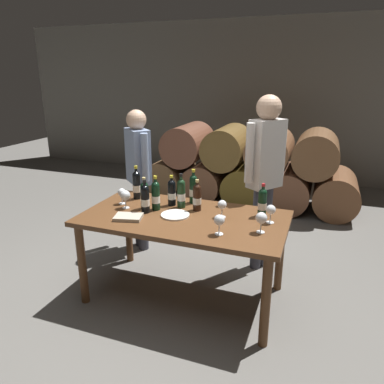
{
  "coord_description": "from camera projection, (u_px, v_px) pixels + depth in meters",
  "views": [
    {
      "loc": [
        1.04,
        -2.62,
        1.9
      ],
      "look_at": [
        0.0,
        0.2,
        0.91
      ],
      "focal_mm": 34.05,
      "sensor_mm": 36.0,
      "label": 1
    }
  ],
  "objects": [
    {
      "name": "serving_plate",
      "position": [
        175.0,
        215.0,
        3.04
      ],
      "size": [
        0.24,
        0.24,
        0.01
      ],
      "primitive_type": "cylinder",
      "color": "white",
      "rests_on": "dining_table"
    },
    {
      "name": "wine_bottle_5",
      "position": [
        156.0,
        195.0,
        3.14
      ],
      "size": [
        0.07,
        0.07,
        0.3
      ],
      "color": "black",
      "rests_on": "dining_table"
    },
    {
      "name": "taster_seated_left",
      "position": [
        139.0,
        169.0,
        3.89
      ],
      "size": [
        0.39,
        0.36,
        1.54
      ],
      "color": "#383842",
      "rests_on": "ground_plane"
    },
    {
      "name": "wine_glass_2",
      "position": [
        122.0,
        193.0,
        3.28
      ],
      "size": [
        0.07,
        0.07,
        0.15
      ],
      "color": "white",
      "rests_on": "dining_table"
    },
    {
      "name": "wine_bottle_1",
      "position": [
        197.0,
        197.0,
        3.12
      ],
      "size": [
        0.07,
        0.07,
        0.28
      ],
      "color": "black",
      "rests_on": "dining_table"
    },
    {
      "name": "cellar_back_wall",
      "position": [
        268.0,
        101.0,
        6.57
      ],
      "size": [
        10.0,
        0.24,
        2.8
      ],
      "primitive_type": "cube",
      "color": "slate",
      "rests_on": "ground_plane"
    },
    {
      "name": "wine_bottle_3",
      "position": [
        137.0,
        185.0,
        3.41
      ],
      "size": [
        0.07,
        0.07,
        0.32
      ],
      "color": "black",
      "rests_on": "dining_table"
    },
    {
      "name": "ground_plane",
      "position": [
        184.0,
        295.0,
        3.27
      ],
      "size": [
        14.0,
        14.0,
        0.0
      ],
      "primitive_type": "plane",
      "color": "#66635E"
    },
    {
      "name": "tasting_notebook",
      "position": [
        128.0,
        217.0,
        2.97
      ],
      "size": [
        0.25,
        0.21,
        0.03
      ],
      "primitive_type": "cube",
      "rotation": [
        0.0,
        0.0,
        0.25
      ],
      "color": "#B2A893",
      "rests_on": "dining_table"
    },
    {
      "name": "dining_table",
      "position": [
        184.0,
        226.0,
        3.06
      ],
      "size": [
        1.7,
        0.9,
        0.76
      ],
      "color": "brown",
      "rests_on": "ground_plane"
    },
    {
      "name": "wine_bottle_7",
      "position": [
        193.0,
        189.0,
        3.3
      ],
      "size": [
        0.07,
        0.07,
        0.32
      ],
      "color": "black",
      "rests_on": "dining_table"
    },
    {
      "name": "wine_glass_5",
      "position": [
        261.0,
        218.0,
        2.69
      ],
      "size": [
        0.09,
        0.09,
        0.16
      ],
      "color": "white",
      "rests_on": "dining_table"
    },
    {
      "name": "wine_glass_3",
      "position": [
        222.0,
        205.0,
        2.97
      ],
      "size": [
        0.07,
        0.07,
        0.15
      ],
      "color": "white",
      "rests_on": "dining_table"
    },
    {
      "name": "wine_glass_1",
      "position": [
        125.0,
        196.0,
        3.18
      ],
      "size": [
        0.09,
        0.09,
        0.16
      ],
      "color": "white",
      "rests_on": "dining_table"
    },
    {
      "name": "wine_bottle_2",
      "position": [
        172.0,
        192.0,
        3.25
      ],
      "size": [
        0.07,
        0.07,
        0.28
      ],
      "color": "black",
      "rests_on": "dining_table"
    },
    {
      "name": "wine_bottle_8",
      "position": [
        262.0,
        202.0,
        3.0
      ],
      "size": [
        0.07,
        0.07,
        0.28
      ],
      "color": "black",
      "rests_on": "dining_table"
    },
    {
      "name": "wine_bottle_0",
      "position": [
        181.0,
        193.0,
        3.19
      ],
      "size": [
        0.07,
        0.07,
        0.31
      ],
      "color": "#19381E",
      "rests_on": "dining_table"
    },
    {
      "name": "barrel_stack",
      "position": [
        248.0,
        168.0,
        5.42
      ],
      "size": [
        3.12,
        0.9,
        1.15
      ],
      "color": "brown",
      "rests_on": "ground_plane"
    },
    {
      "name": "wine_bottle_4",
      "position": [
        145.0,
        195.0,
        3.17
      ],
      "size": [
        0.07,
        0.07,
        0.28
      ],
      "color": "black",
      "rests_on": "dining_table"
    },
    {
      "name": "sommelier_presenting",
      "position": [
        265.0,
        168.0,
        3.44
      ],
      "size": [
        0.33,
        0.42,
        1.72
      ],
      "color": "#383842",
      "rests_on": "ground_plane"
    },
    {
      "name": "wine_glass_4",
      "position": [
        219.0,
        221.0,
        2.66
      ],
      "size": [
        0.08,
        0.08,
        0.16
      ],
      "color": "white",
      "rests_on": "dining_table"
    },
    {
      "name": "wine_bottle_6",
      "position": [
        145.0,
        198.0,
        3.07
      ],
      "size": [
        0.07,
        0.07,
        0.29
      ],
      "color": "black",
      "rests_on": "dining_table"
    },
    {
      "name": "wine_glass_0",
      "position": [
        271.0,
        210.0,
        2.87
      ],
      "size": [
        0.08,
        0.08,
        0.15
      ],
      "color": "white",
      "rests_on": "dining_table"
    }
  ]
}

